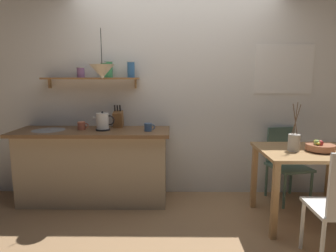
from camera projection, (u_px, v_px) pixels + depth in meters
name	position (u px, v px, depth m)	size (l,w,h in m)	color
ground_plane	(177.00, 212.00, 3.27)	(14.00, 14.00, 0.00)	#A87F56
back_wall	(192.00, 90.00, 3.68)	(6.80, 0.11, 2.70)	white
kitchen_counter	(94.00, 165.00, 3.51)	(1.83, 0.63, 0.89)	tan
wall_shelf	(100.00, 74.00, 3.50)	(1.17, 0.20, 0.33)	#9E6B3D
dining_table	(307.00, 162.00, 2.96)	(0.96, 0.78, 0.78)	tan
dining_chair_far	(285.00, 160.00, 3.58)	(0.50, 0.52, 0.89)	#4C6B5B
fruit_bowl	(320.00, 147.00, 2.89)	(0.27, 0.27, 0.12)	#BC704C
twig_vase	(294.00, 142.00, 2.90)	(0.12, 0.12, 0.49)	#B7B2A8
electric_kettle	(103.00, 122.00, 3.39)	(0.25, 0.17, 0.23)	black
knife_block	(118.00, 119.00, 3.57)	(0.11, 0.17, 0.28)	brown
coffee_mug_by_sink	(82.00, 126.00, 3.44)	(0.13, 0.09, 0.09)	#C6664C
coffee_mug_spare	(148.00, 127.00, 3.35)	(0.13, 0.09, 0.09)	#3D5B89
pendant_lamp	(102.00, 71.00, 3.17)	(0.27, 0.27, 0.53)	black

